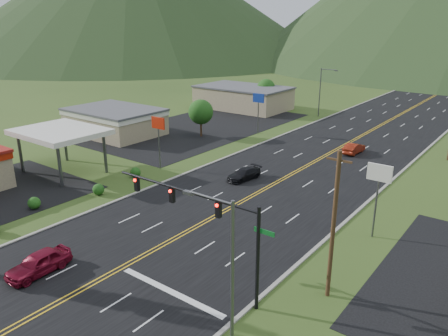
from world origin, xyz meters
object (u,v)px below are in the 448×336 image
Objects in this scene: streetlight_east at (227,267)px; traffic_signal at (206,215)px; gas_canopy at (60,133)px; car_dark_mid at (244,174)px; streetlight_west at (322,89)px; car_red_near at (39,263)px; car_red_far at (354,148)px.

traffic_signal is at bearing 139.61° from streetlight_east.
gas_canopy is 21.88m from car_dark_mid.
traffic_signal is 1.31× the size of gas_canopy.
streetlight_west reaches higher than car_dark_mid.
car_dark_mid is (0.64, 24.91, -0.15)m from car_red_near.
streetlight_east is 1.91× the size of car_red_near.
traffic_signal reaches higher than car_red_far.
traffic_signal is at bearing -72.03° from streetlight_west.
car_dark_mid is at bearing 122.67° from streetlight_east.
car_red_far is at bearing -53.92° from streetlight_west.
streetlight_west is at bearing 77.87° from gas_canopy.
streetlight_west is (-22.86, 60.00, 0.00)m from streetlight_east.
car_dark_mid is at bearing 117.85° from traffic_signal.
car_red_near is at bearing -150.51° from traffic_signal.
traffic_signal reaches higher than car_red_near.
gas_canopy reaches higher than car_red_near.
car_red_far is (-8.60, 40.43, -4.46)m from streetlight_east.
streetlight_east is 2.06× the size of car_red_far.
streetlight_east reaches higher than car_dark_mid.
car_red_near is 1.08× the size of car_red_far.
streetlight_east is 64.21m from streetlight_west.
streetlight_east reaches higher than car_red_far.
streetlight_east is 41.58m from car_red_far.
car_red_near is at bearing -172.51° from streetlight_east.
streetlight_west is at bearing -50.82° from car_red_far.
streetlight_west reaches higher than gas_canopy.
streetlight_west is at bearing 94.69° from car_red_near.
streetlight_east is 35.28m from gas_canopy.
gas_canopy is (-33.18, 12.00, -0.31)m from streetlight_east.
streetlight_east is 16.06m from car_red_near.
gas_canopy is (-28.48, 8.00, -0.46)m from traffic_signal.
gas_canopy is 2.12× the size of car_red_near.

